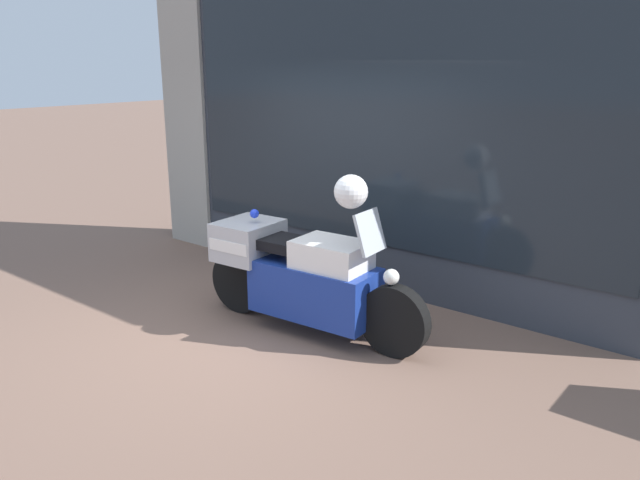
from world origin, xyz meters
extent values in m
plane|color=#7A5B4C|center=(0.00, 0.00, 0.00)|extent=(60.00, 60.00, 0.00)
cube|color=#333842|center=(0.00, 2.00, 1.86)|extent=(6.31, 0.40, 3.72)
cube|color=#A39E93|center=(-2.76, 2.03, 1.86)|extent=(0.78, 0.55, 3.72)
cube|color=#1E262D|center=(0.36, 1.79, 1.91)|extent=(5.29, 0.02, 2.72)
cube|color=slate|center=(0.32, 2.01, 0.28)|extent=(5.07, 0.30, 0.55)
cube|color=silver|center=(0.32, 2.15, 1.28)|extent=(5.07, 0.02, 1.51)
cube|color=beige|center=(0.32, 2.01, 2.03)|extent=(5.07, 0.30, 0.03)
cube|color=black|center=(-1.48, 2.01, 2.07)|extent=(0.18, 0.04, 0.05)
cube|color=#195623|center=(-0.28, 2.01, 2.07)|extent=(0.18, 0.04, 0.05)
cube|color=#B7B2A8|center=(0.92, 2.01, 2.07)|extent=(0.18, 0.04, 0.05)
cube|color=#C68E19|center=(2.11, 2.01, 2.07)|extent=(0.18, 0.04, 0.05)
cube|color=yellow|center=(-1.27, 1.94, 0.69)|extent=(0.19, 0.02, 0.27)
cube|color=red|center=(0.32, 1.94, 0.69)|extent=(0.19, 0.02, 0.27)
cube|color=#2866B7|center=(1.91, 1.94, 0.69)|extent=(0.19, 0.03, 0.27)
cylinder|color=black|center=(1.35, 0.55, 0.32)|extent=(0.65, 0.18, 0.64)
cylinder|color=black|center=(-0.42, 0.43, 0.32)|extent=(0.65, 0.18, 0.64)
cube|color=navy|center=(0.51, 0.50, 0.43)|extent=(1.24, 0.60, 0.50)
cube|color=white|center=(0.70, 0.51, 0.79)|extent=(0.69, 0.51, 0.28)
cube|color=black|center=(0.24, 0.48, 0.82)|extent=(0.73, 0.44, 0.10)
cube|color=#B7B7BC|center=(-0.29, 0.44, 0.78)|extent=(0.56, 0.63, 0.38)
cube|color=white|center=(-0.29, 0.44, 0.78)|extent=(0.51, 0.64, 0.11)
cube|color=#B2BCC6|center=(1.09, 0.53, 1.08)|extent=(0.16, 0.37, 0.36)
sphere|color=white|center=(1.31, 0.55, 0.72)|extent=(0.14, 0.14, 0.14)
sphere|color=blue|center=(-0.20, 0.45, 1.06)|extent=(0.09, 0.09, 0.09)
sphere|color=white|center=(0.89, 0.52, 1.41)|extent=(0.30, 0.30, 0.30)
camera|label=1|loc=(3.94, -3.77, 2.49)|focal=35.00mm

